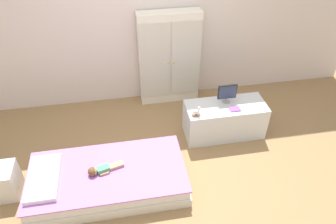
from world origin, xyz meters
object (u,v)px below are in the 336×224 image
(bed, at_px, (108,179))
(rocking_horse_toy, at_px, (197,111))
(doll, at_px, (99,170))
(tv_monitor, at_px, (227,93))
(wardrobe, at_px, (169,59))
(nightstand, at_px, (3,182))
(tv_stand, at_px, (224,120))
(book_purple, at_px, (235,109))

(bed, xyz_separation_m, rocking_horse_toy, (1.11, 0.50, 0.40))
(doll, distance_m, tv_monitor, 1.80)
(tv_monitor, bearing_deg, wardrobe, 125.16)
(doll, bearing_deg, wardrobe, 56.06)
(nightstand, distance_m, tv_stand, 2.69)
(nightstand, relative_size, wardrobe, 0.27)
(bed, height_order, doll, doll)
(rocking_horse_toy, height_order, book_purple, rocking_horse_toy)
(doll, relative_size, nightstand, 1.04)
(wardrobe, bearing_deg, bed, -122.00)
(nightstand, relative_size, rocking_horse_toy, 2.86)
(book_purple, bearing_deg, nightstand, -170.87)
(doll, distance_m, book_purple, 1.77)
(doll, distance_m, tv_stand, 1.73)
(nightstand, relative_size, tv_stand, 0.37)
(book_purple, bearing_deg, tv_monitor, 108.71)
(doll, relative_size, book_purple, 2.94)
(tv_stand, bearing_deg, tv_monitor, 75.49)
(nightstand, bearing_deg, book_purple, 9.13)
(tv_monitor, bearing_deg, bed, -155.47)
(tv_monitor, bearing_deg, rocking_horse_toy, -154.96)
(tv_stand, distance_m, tv_monitor, 0.39)
(tv_monitor, bearing_deg, tv_stand, -104.51)
(bed, height_order, wardrobe, wardrobe)
(wardrobe, xyz_separation_m, book_purple, (0.64, -1.00, -0.21))
(bed, height_order, book_purple, book_purple)
(wardrobe, bearing_deg, book_purple, -57.28)
(tv_monitor, relative_size, rocking_horse_toy, 1.97)
(tv_stand, bearing_deg, doll, -158.40)
(doll, height_order, nightstand, nightstand)
(book_purple, bearing_deg, bed, -161.52)
(doll, height_order, tv_monitor, tv_monitor)
(bed, bearing_deg, doll, -178.61)
(wardrobe, distance_m, book_purple, 1.21)
(tv_monitor, bearing_deg, nightstand, -167.15)
(wardrobe, bearing_deg, doll, -123.94)
(tv_stand, xyz_separation_m, tv_monitor, (0.02, 0.07, 0.38))
(bed, height_order, rocking_horse_toy, rocking_horse_toy)
(bed, bearing_deg, wardrobe, 58.00)
(wardrobe, height_order, tv_monitor, wardrobe)
(rocking_horse_toy, xyz_separation_m, book_purple, (0.49, 0.03, -0.06))
(bed, bearing_deg, book_purple, 18.48)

